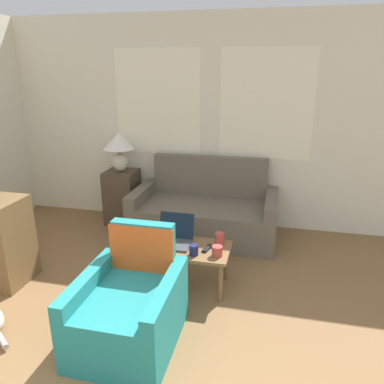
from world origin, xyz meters
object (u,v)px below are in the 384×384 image
at_px(couch, 205,213).
at_px(table_lamp, 119,145).
at_px(snack_bowl, 138,237).
at_px(tv_remote, 207,248).
at_px(cup_yellow, 217,251).
at_px(coffee_table, 176,251).
at_px(laptop, 174,237).
at_px(cup_white, 220,238).
at_px(armchair, 131,308).
at_px(cup_navy, 194,250).

relative_size(couch, table_lamp, 3.38).
distance_m(table_lamp, snack_bowl, 1.60).
xyz_separation_m(table_lamp, tv_remote, (1.40, -1.32, -0.63)).
xyz_separation_m(couch, cup_yellow, (0.36, -1.28, 0.18)).
height_order(coffee_table, laptop, laptop).
relative_size(couch, laptop, 5.18).
bearing_deg(cup_white, snack_bowl, -171.39).
distance_m(table_lamp, cup_yellow, 2.15).
xyz_separation_m(armchair, laptop, (0.10, 0.86, 0.20)).
distance_m(couch, cup_navy, 1.33).
relative_size(armchair, cup_yellow, 9.03).
xyz_separation_m(couch, tv_remote, (0.25, -1.18, 0.14)).
xyz_separation_m(armchair, cup_yellow, (0.54, 0.70, 0.19)).
distance_m(table_lamp, laptop, 1.75).
bearing_deg(armchair, cup_white, 61.07).
bearing_deg(coffee_table, tv_remote, -0.15).
bearing_deg(snack_bowl, coffee_table, -3.50).
bearing_deg(snack_bowl, cup_navy, -14.99).
xyz_separation_m(snack_bowl, tv_remote, (0.67, -0.02, -0.03)).
distance_m(coffee_table, tv_remote, 0.30).
bearing_deg(table_lamp, cup_white, -38.49).
xyz_separation_m(couch, armchair, (-0.18, -1.98, -0.01)).
height_order(laptop, cup_navy, laptop).
bearing_deg(cup_navy, coffee_table, 146.18).
relative_size(cup_white, tv_remote, 0.70).
bearing_deg(cup_yellow, snack_bowl, 170.84).
bearing_deg(armchair, table_lamp, 114.49).
bearing_deg(cup_white, armchair, -118.93).
bearing_deg(snack_bowl, laptop, 6.84).
height_order(coffee_table, snack_bowl, snack_bowl).
distance_m(table_lamp, tv_remote, 2.02).
height_order(table_lamp, snack_bowl, table_lamp).
height_order(couch, armchair, couch).
relative_size(laptop, tv_remote, 2.12).
distance_m(laptop, cup_white, 0.43).
height_order(armchair, cup_yellow, armchair).
xyz_separation_m(table_lamp, cup_yellow, (1.50, -1.42, -0.59)).
bearing_deg(coffee_table, laptop, 120.72).
distance_m(armchair, cup_white, 1.09).
xyz_separation_m(table_lamp, coffee_table, (1.10, -1.32, -0.69)).
distance_m(cup_white, tv_remote, 0.17).
height_order(couch, coffee_table, couch).
height_order(cup_yellow, tv_remote, cup_yellow).
xyz_separation_m(coffee_table, tv_remote, (0.29, -0.00, 0.06)).
bearing_deg(cup_yellow, armchair, -127.55).
distance_m(couch, cup_white, 1.11).
bearing_deg(armchair, cup_yellow, 52.45).
height_order(laptop, snack_bowl, laptop).
distance_m(armchair, snack_bowl, 0.88).
relative_size(coffee_table, laptop, 3.00).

